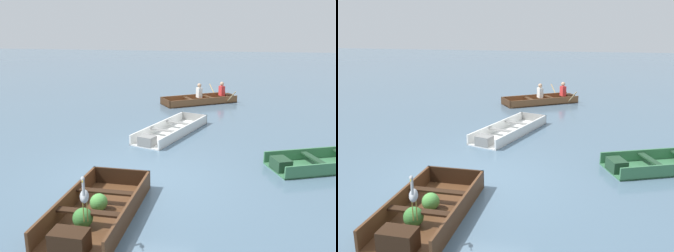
% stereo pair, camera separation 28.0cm
% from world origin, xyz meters
% --- Properties ---
extents(ground_plane, '(80.00, 80.00, 0.00)m').
position_xyz_m(ground_plane, '(0.00, 0.00, 0.00)').
color(ground_plane, slate).
extents(dinghy_dark_varnish_foreground, '(1.34, 2.79, 0.40)m').
position_xyz_m(dinghy_dark_varnish_foreground, '(-0.31, -1.86, 0.15)').
color(dinghy_dark_varnish_foreground, '#4C2D19').
rests_on(dinghy_dark_varnish_foreground, ground).
extents(skiff_green_near_moored, '(3.28, 2.18, 0.32)m').
position_xyz_m(skiff_green_near_moored, '(4.40, 1.61, 0.11)').
color(skiff_green_near_moored, '#387047').
rests_on(skiff_green_near_moored, ground).
extents(skiff_white_mid_moored, '(2.05, 3.52, 0.31)m').
position_xyz_m(skiff_white_mid_moored, '(0.11, 3.70, 0.10)').
color(skiff_white_mid_moored, white).
rests_on(skiff_white_mid_moored, ground).
extents(rowboat_wooden_brown_with_crew, '(3.34, 2.94, 0.89)m').
position_xyz_m(rowboat_wooden_brown_with_crew, '(0.75, 8.80, 0.17)').
color(rowboat_wooden_brown_with_crew, brown).
rests_on(rowboat_wooden_brown_with_crew, ground).
extents(heron_on_dinghy, '(0.24, 0.45, 0.84)m').
position_xyz_m(heron_on_dinghy, '(-0.17, -2.60, 0.87)').
color(heron_on_dinghy, olive).
rests_on(heron_on_dinghy, dinghy_dark_varnish_foreground).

